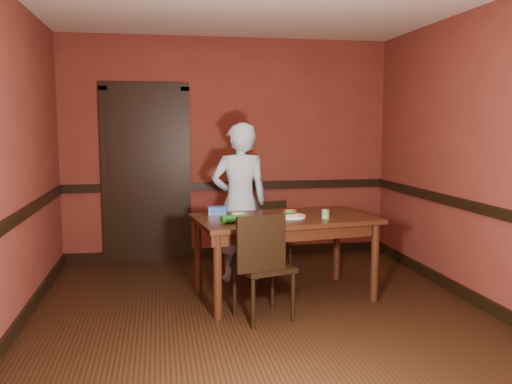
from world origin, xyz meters
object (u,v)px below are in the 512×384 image
object	(u,v)px
dining_table	(284,257)
food_tub	(217,210)
person	(240,202)
cheese_saucer	(238,216)
sandwich_plate	(290,215)
chair_near	(263,265)
chair_far	(270,242)
sauce_jar	(325,214)

from	to	relation	value
dining_table	food_tub	bearing A→B (deg)	150.09
person	cheese_saucer	distance (m)	0.68
dining_table	person	xyz separation A→B (m)	(-0.33, 0.67, 0.44)
sandwich_plate	dining_table	bearing A→B (deg)	132.74
sandwich_plate	cheese_saucer	xyz separation A→B (m)	(-0.49, 0.05, -0.00)
chair_near	sandwich_plate	distance (m)	0.69
person	food_tub	world-z (taller)	person
person	cheese_saucer	bearing A→B (deg)	76.30
chair_near	cheese_saucer	xyz separation A→B (m)	(-0.13, 0.54, 0.34)
chair_far	person	world-z (taller)	person
chair_far	chair_near	distance (m)	1.14
person	sauce_jar	world-z (taller)	person
chair_far	food_tub	distance (m)	0.79
chair_near	sauce_jar	distance (m)	0.83
chair_far	sandwich_plate	world-z (taller)	sandwich_plate
sauce_jar	food_tub	bearing A→B (deg)	156.39
dining_table	chair_near	world-z (taller)	chair_near
sauce_jar	cheese_saucer	world-z (taller)	sauce_jar
chair_far	chair_near	bearing A→B (deg)	-114.39
chair_far	cheese_saucer	bearing A→B (deg)	-136.42
chair_far	sandwich_plate	size ratio (longest dim) A/B	2.84
dining_table	chair_far	bearing A→B (deg)	83.91
chair_far	food_tub	xyz separation A→B (m)	(-0.60, -0.32, 0.41)
dining_table	chair_far	xyz separation A→B (m)	(-0.02, 0.57, 0.02)
sandwich_plate	chair_near	bearing A→B (deg)	-125.75
sauce_jar	cheese_saucer	size ratio (longest dim) A/B	0.56
dining_table	chair_far	world-z (taller)	chair_far
dining_table	sauce_jar	size ratio (longest dim) A/B	19.07
sauce_jar	food_tub	size ratio (longest dim) A/B	0.49
chair_far	sauce_jar	distance (m)	0.93
chair_far	sauce_jar	size ratio (longest dim) A/B	9.41
food_tub	sandwich_plate	bearing A→B (deg)	-24.31
cheese_saucer	person	bearing A→B (deg)	80.21
food_tub	chair_far	bearing A→B (deg)	28.05
person	sandwich_plate	size ratio (longest dim) A/B	5.76
sandwich_plate	sauce_jar	distance (m)	0.33
cheese_saucer	food_tub	distance (m)	0.30
chair_near	sauce_jar	xyz separation A→B (m)	(0.66, 0.36, 0.36)
dining_table	food_tub	world-z (taller)	food_tub
person	sauce_jar	bearing A→B (deg)	124.77
person	chair_far	bearing A→B (deg)	158.09
chair_far	sandwich_plate	bearing A→B (deg)	-93.92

